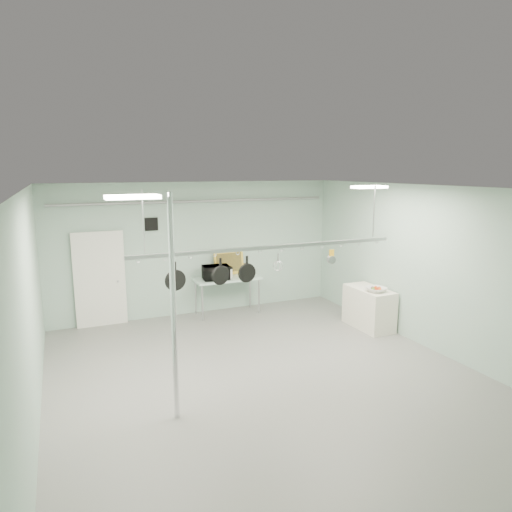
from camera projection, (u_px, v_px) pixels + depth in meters
name	position (u px, v px, depth m)	size (l,w,h in m)	color
floor	(267.00, 378.00, 7.74)	(8.00, 8.00, 0.00)	gray
ceiling	(268.00, 189.00, 7.14)	(7.00, 8.00, 0.02)	silver
back_wall	(198.00, 249.00, 11.03)	(7.00, 0.02, 3.20)	#9DBCAA
right_wall	(431.00, 269.00, 8.81)	(0.02, 8.00, 3.20)	#9DBCAA
door	(100.00, 280.00, 10.19)	(1.10, 0.10, 2.20)	silver
wall_vent	(151.00, 224.00, 10.46)	(0.30, 0.04, 0.30)	black
conduit_pipe	(198.00, 201.00, 10.74)	(0.07, 0.07, 6.60)	gray
chrome_pole	(173.00, 310.00, 6.23)	(0.08, 0.08, 3.20)	silver
prep_table	(227.00, 281.00, 11.06)	(1.60, 0.70, 0.91)	#A8C6B9
side_cabinet	(369.00, 308.00, 10.15)	(0.60, 1.20, 0.90)	white
pot_rack	(271.00, 245.00, 7.67)	(4.80, 0.06, 1.00)	#B7B7BC
light_panel_left	(133.00, 197.00, 5.56)	(0.65, 0.30, 0.05)	white
light_panel_right	(369.00, 187.00, 8.63)	(0.65, 0.30, 0.05)	white
microwave	(216.00, 272.00, 10.84)	(0.61, 0.42, 0.34)	black
coffee_canister	(229.00, 273.00, 11.00)	(0.19, 0.19, 0.23)	white
painting_large	(229.00, 263.00, 11.33)	(0.78, 0.05, 0.58)	gold
painting_small	(242.00, 268.00, 11.50)	(0.30, 0.04, 0.25)	#312211
fruit_bowl	(376.00, 290.00, 9.77)	(0.42, 0.42, 0.10)	silver
skillet_left	(175.00, 276.00, 7.09)	(0.33, 0.06, 0.45)	black
skillet_mid	(221.00, 272.00, 7.39)	(0.32, 0.06, 0.45)	black
skillet_right	(247.00, 269.00, 7.57)	(0.32, 0.06, 0.44)	black
whisk	(278.00, 264.00, 7.79)	(0.18, 0.18, 0.36)	silver
grater	(332.00, 255.00, 8.19)	(0.09, 0.02, 0.23)	gold
saucepan	(331.00, 256.00, 8.19)	(0.15, 0.09, 0.27)	#BBBBC0
fruit_cluster	(376.00, 288.00, 9.77)	(0.24, 0.24, 0.09)	#AB250F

